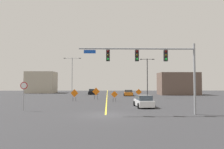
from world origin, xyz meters
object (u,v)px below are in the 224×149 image
at_px(street_lamp_near_right, 72,73).
at_px(construction_sign_left_lane, 96,92).
at_px(street_lamp_far_right, 147,75).
at_px(construction_sign_median_far, 114,95).
at_px(car_black_approaching, 92,92).
at_px(car_white_distant, 144,101).
at_px(construction_sign_right_shoulder, 74,94).
at_px(car_orange_near, 128,93).
at_px(construction_sign_right_lane, 139,93).
at_px(traffic_signal_assembly, 153,61).
at_px(stop_sign, 24,91).

distance_m(street_lamp_near_right, construction_sign_left_lane, 15.74).
xyz_separation_m(street_lamp_far_right, construction_sign_median_far, (-6.87, -8.04, -3.59)).
bearing_deg(street_lamp_near_right, car_black_approaching, 38.98).
height_order(construction_sign_median_far, car_white_distant, construction_sign_median_far).
xyz_separation_m(construction_sign_left_lane, car_black_approaching, (-2.08, 17.38, -0.67)).
xyz_separation_m(car_white_distant, car_black_approaching, (-8.60, 29.62, -0.03)).
distance_m(construction_sign_median_far, car_white_distant, 8.54).
relative_size(street_lamp_near_right, construction_sign_right_shoulder, 4.70).
bearing_deg(construction_sign_left_lane, car_orange_near, 57.88).
bearing_deg(construction_sign_left_lane, construction_sign_right_lane, 10.69).
height_order(construction_sign_median_far, car_orange_near, construction_sign_median_far).
height_order(street_lamp_far_right, car_black_approaching, street_lamp_far_right).
bearing_deg(car_black_approaching, traffic_signal_assembly, -76.70).
xyz_separation_m(traffic_signal_assembly, car_orange_near, (0.62, 29.42, -4.38)).
height_order(construction_sign_median_far, car_black_approaching, construction_sign_median_far).
bearing_deg(construction_sign_right_shoulder, construction_sign_median_far, -4.59).
relative_size(street_lamp_far_right, construction_sign_median_far, 4.65).
distance_m(construction_sign_median_far, car_black_approaching, 22.39).
relative_size(stop_sign, street_lamp_far_right, 0.39).
xyz_separation_m(stop_sign, construction_sign_median_far, (9.90, 11.12, -1.08)).
bearing_deg(traffic_signal_assembly, street_lamp_far_right, 80.41).
relative_size(construction_sign_right_lane, construction_sign_right_shoulder, 0.94).
height_order(stop_sign, street_lamp_near_right, street_lamp_near_right).
xyz_separation_m(street_lamp_near_right, construction_sign_left_lane, (6.73, -13.62, -4.14)).
distance_m(stop_sign, street_lamp_far_right, 25.58).
distance_m(street_lamp_far_right, car_black_approaching, 18.75).
bearing_deg(construction_sign_median_far, car_black_approaching, 103.63).
relative_size(traffic_signal_assembly, street_lamp_far_right, 1.38).
bearing_deg(car_black_approaching, stop_sign, -98.01).
distance_m(street_lamp_near_right, construction_sign_right_lane, 19.54).
xyz_separation_m(construction_sign_median_far, construction_sign_right_shoulder, (-6.48, 0.52, 0.18)).
height_order(stop_sign, street_lamp_far_right, street_lamp_far_right).
bearing_deg(traffic_signal_assembly, construction_sign_right_shoulder, 123.71).
xyz_separation_m(construction_sign_right_lane, car_white_distant, (-1.47, -13.75, -0.47)).
bearing_deg(street_lamp_far_right, construction_sign_median_far, -130.53).
bearing_deg(car_orange_near, construction_sign_right_shoulder, -124.41).
relative_size(construction_sign_right_shoulder, car_white_distant, 0.47).
relative_size(traffic_signal_assembly, car_orange_near, 2.51).
xyz_separation_m(street_lamp_far_right, construction_sign_left_lane, (-10.07, -3.66, -3.31)).
xyz_separation_m(traffic_signal_assembly, construction_sign_left_lane, (-6.36, 18.31, -3.68)).
height_order(traffic_signal_assembly, car_white_distant, traffic_signal_assembly).
height_order(street_lamp_near_right, car_white_distant, street_lamp_near_right).
xyz_separation_m(construction_sign_median_far, construction_sign_right_lane, (4.79, 5.89, 0.11)).
bearing_deg(car_white_distant, street_lamp_far_right, 77.41).
xyz_separation_m(stop_sign, construction_sign_right_shoulder, (3.42, 11.64, -0.90)).
height_order(street_lamp_near_right, car_black_approaching, street_lamp_near_right).
xyz_separation_m(street_lamp_near_right, construction_sign_median_far, (9.93, -18.00, -4.43)).
height_order(construction_sign_right_lane, construction_sign_right_shoulder, construction_sign_right_shoulder).
height_order(street_lamp_far_right, construction_sign_median_far, street_lamp_far_right).
distance_m(street_lamp_far_right, construction_sign_right_lane, 4.59).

